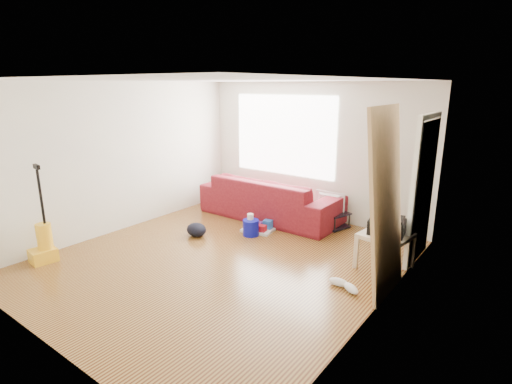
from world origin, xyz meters
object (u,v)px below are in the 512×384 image
Objects in this scene: cleaning_tray at (260,227)px; vacuum at (44,244)px; side_table at (386,239)px; sofa at (270,217)px; bucket at (251,235)px; backpack at (197,236)px; tv_stand at (328,217)px.

vacuum is (-1.73, -2.83, 0.20)m from cleaning_tray.
cleaning_tray is at bearing 66.40° from vacuum.
cleaning_tray is (-2.22, 0.13, -0.36)m from side_table.
vacuum is at bearing 67.36° from sofa.
side_table reaches higher than cleaning_tray.
bucket is at bearing -176.54° from side_table.
backpack is at bearing -166.62° from side_table.
side_table is (1.41, -1.09, 0.27)m from tv_stand.
bucket is at bearing 106.12° from sofa.
tv_stand is (1.07, 0.27, 0.15)m from sofa.
sofa is 3.82m from vacuum.
backpack is (-0.70, -0.83, -0.06)m from cleaning_tray.
sofa reaches higher than cleaning_tray.
tv_stand is 2.16× the size of backpack.
tv_stand is 4.56m from vacuum.
cleaning_tray reaches higher than backpack.
sofa reaches higher than backpack.
vacuum is at bearing -121.48° from cleaning_tray.
tv_stand is 1.81m from side_table.
side_table reaches higher than sofa.
sofa is 1.58m from backpack.
vacuum reaches higher than sofa.
side_table reaches higher than bucket.
side_table is 3.03m from backpack.
backpack is at bearing 73.91° from sofa.
backpack is (-0.44, -1.52, 0.00)m from sofa.
bucket is at bearing -105.91° from tv_stand.
sofa is 3.19× the size of tv_stand.
backpack is (-0.71, -0.56, 0.00)m from bucket.
cleaning_tray is at bearing -113.02° from tv_stand.
side_table reaches higher than backpack.
side_table is at bearing -20.71° from tv_stand.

